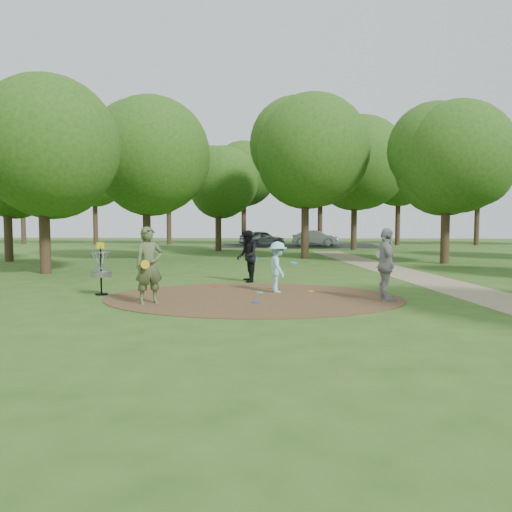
{
  "coord_description": "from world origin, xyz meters",
  "views": [
    {
      "loc": [
        0.92,
        -13.93,
        2.16
      ],
      "look_at": [
        0.0,
        1.2,
        1.1
      ],
      "focal_mm": 35.0,
      "sensor_mm": 36.0,
      "label": 1
    }
  ],
  "objects": [
    {
      "name": "disc_ground_red",
      "position": [
        -1.35,
        2.08,
        0.03
      ],
      "size": [
        0.22,
        0.22,
        0.02
      ],
      "primitive_type": "cylinder",
      "color": "red",
      "rests_on": "dirt_clearing"
    },
    {
      "name": "disc_ground_blue",
      "position": [
        0.13,
        -0.97,
        0.03
      ],
      "size": [
        0.22,
        0.22,
        0.02
      ],
      "primitive_type": "cylinder",
      "color": "#0D33E7",
      "rests_on": "dirt_clearing"
    },
    {
      "name": "player_observer_with_disc",
      "position": [
        -2.63,
        -1.25,
        1.01
      ],
      "size": [
        0.88,
        0.82,
        2.02
      ],
      "color": "#4D5C35",
      "rests_on": "ground"
    },
    {
      "name": "player_throwing_with_disc",
      "position": [
        0.66,
        1.07,
        0.77
      ],
      "size": [
        1.05,
        1.12,
        1.55
      ],
      "color": "#99DCE5",
      "rests_on": "ground"
    },
    {
      "name": "player_waiting_with_disc",
      "position": [
        3.61,
        -0.4,
        0.99
      ],
      "size": [
        0.56,
        1.19,
        1.98
      ],
      "color": "#949496",
      "rests_on": "ground"
    },
    {
      "name": "tree_ring",
      "position": [
        1.55,
        9.99,
        5.38
      ],
      "size": [
        36.94,
        46.04,
        9.77
      ],
      "color": "#332316",
      "rests_on": "ground"
    },
    {
      "name": "car_right",
      "position": [
        3.55,
        30.36,
        0.67
      ],
      "size": [
        4.29,
        2.25,
        1.34
      ],
      "primitive_type": "imported",
      "rotation": [
        0.0,
        0.0,
        1.36
      ],
      "color": "#A0A2A8",
      "rests_on": "ground"
    },
    {
      "name": "player_walking_with_disc",
      "position": [
        -0.46,
        3.62,
        0.92
      ],
      "size": [
        0.85,
        1.01,
        1.84
      ],
      "color": "black",
      "rests_on": "ground"
    },
    {
      "name": "parking_lot",
      "position": [
        2.0,
        30.0,
        0.0
      ],
      "size": [
        14.0,
        8.0,
        0.01
      ],
      "primitive_type": "cube",
      "color": "black",
      "rests_on": "ground"
    },
    {
      "name": "disc_ground_cyan",
      "position": [
        0.12,
        0.87,
        0.03
      ],
      "size": [
        0.22,
        0.22,
        0.02
      ],
      "primitive_type": "cylinder",
      "color": "#19C8AE",
      "rests_on": "dirt_clearing"
    },
    {
      "name": "disc_golf_basket",
      "position": [
        -4.5,
        0.3,
        0.87
      ],
      "size": [
        0.63,
        0.63,
        1.54
      ],
      "color": "black",
      "rests_on": "ground"
    },
    {
      "name": "ground",
      "position": [
        0.0,
        0.0,
        0.0
      ],
      "size": [
        100.0,
        100.0,
        0.0
      ],
      "primitive_type": "plane",
      "color": "#2D5119",
      "rests_on": "ground"
    },
    {
      "name": "car_left",
      "position": [
        -1.2,
        29.66,
        0.67
      ],
      "size": [
        4.25,
        3.01,
        1.34
      ],
      "primitive_type": "imported",
      "rotation": [
        0.0,
        0.0,
        1.98
      ],
      "color": "#969A9D",
      "rests_on": "ground"
    },
    {
      "name": "disc_ground_orange",
      "position": [
        1.68,
        1.22,
        0.03
      ],
      "size": [
        0.22,
        0.22,
        0.02
      ],
      "primitive_type": "cylinder",
      "color": "orange",
      "rests_on": "dirt_clearing"
    },
    {
      "name": "footpath",
      "position": [
        6.5,
        2.0,
        0.01
      ],
      "size": [
        7.55,
        39.89,
        0.01
      ],
      "primitive_type": "cube",
      "rotation": [
        0.0,
        0.0,
        0.14
      ],
      "color": "#8C7A5B",
      "rests_on": "ground"
    },
    {
      "name": "dirt_clearing",
      "position": [
        0.0,
        0.0,
        0.01
      ],
      "size": [
        8.4,
        8.4,
        0.02
      ],
      "primitive_type": "cylinder",
      "color": "#47301C",
      "rests_on": "ground"
    }
  ]
}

